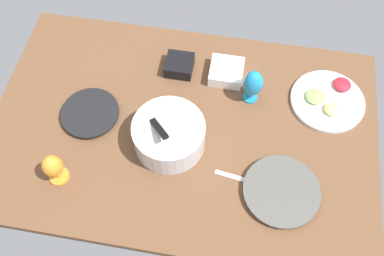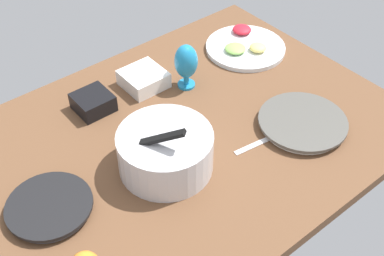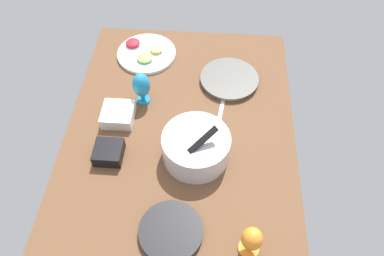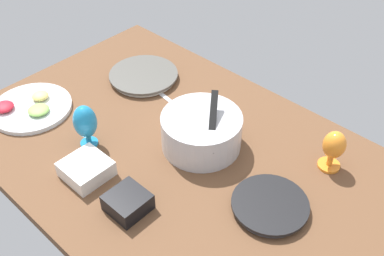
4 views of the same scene
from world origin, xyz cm
name	(u,v)px [view 2 (image 2 of 4)]	position (x,y,z in cm)	size (l,w,h in cm)	color
ground_plane	(161,151)	(0.00, 0.00, -2.00)	(160.00, 104.00, 4.00)	brown
dinner_plate_left	(302,123)	(-42.06, 21.96, 1.43)	(29.42, 29.42, 2.75)	silver
dinner_plate_right	(50,207)	(39.21, 0.97, 1.45)	(24.36, 24.36, 2.79)	#4C4C51
mixing_bowl	(165,150)	(3.91, 8.04, 6.99)	(28.61, 28.61, 19.88)	silver
fruit_platter	(245,46)	(-58.83, -22.95, 1.32)	(31.44, 31.44, 4.58)	silver
hurricane_glass_blue	(186,63)	(-26.01, -19.37, 10.14)	(8.34, 8.34, 17.19)	#1D81B6
square_bowl_white	(144,78)	(-14.20, -29.23, 3.20)	(14.38, 14.38, 5.75)	white
square_bowl_black	(93,102)	(6.84, -29.21, 3.31)	(12.02, 12.02, 5.95)	black
fork_by_left_plate	(258,143)	(-24.99, 18.75, 0.30)	(18.00, 1.80, 0.60)	silver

